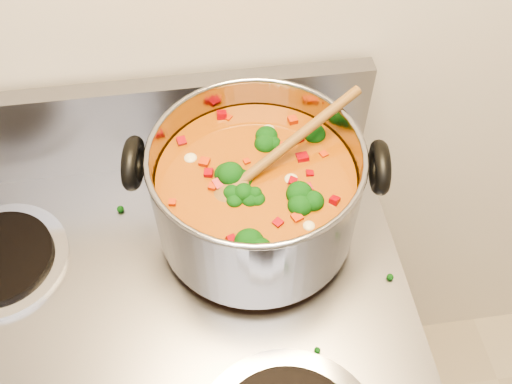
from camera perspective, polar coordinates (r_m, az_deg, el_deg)
The scene contains 3 objects.
stockpot at distance 0.78m, azimuth 0.06°, elevation 0.01°, with size 0.34×0.28×0.17m.
wooden_spoon at distance 0.74m, azimuth 0.65°, elevation 2.74°, with size 0.23×0.14×0.08m.
cooktop_crumbs at distance 0.85m, azimuth 5.84°, elevation -3.28°, with size 0.32×0.25×0.01m.
Camera 1 is at (0.17, 0.85, 1.63)m, focal length 40.00 mm.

